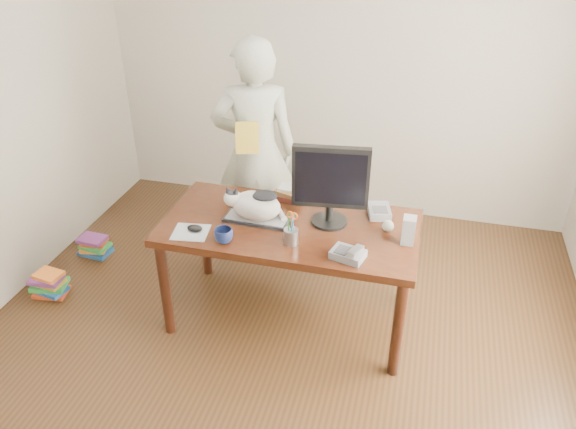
% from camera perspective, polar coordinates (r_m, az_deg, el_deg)
% --- Properties ---
extents(room, '(4.50, 4.50, 4.50)m').
position_cam_1_polar(room, '(2.72, -2.93, 3.37)').
color(room, black).
rests_on(room, ground).
extents(desk, '(1.60, 0.80, 0.75)m').
position_cam_1_polar(desk, '(3.66, 0.51, -2.35)').
color(desk, black).
rests_on(desk, ground).
extents(keyboard, '(0.42, 0.17, 0.02)m').
position_cam_1_polar(keyboard, '(3.55, -3.21, -0.49)').
color(keyboard, black).
rests_on(keyboard, desk).
extents(cat, '(0.40, 0.21, 0.23)m').
position_cam_1_polar(cat, '(3.50, -3.47, 1.04)').
color(cat, silver).
rests_on(cat, keyboard).
extents(monitor, '(0.47, 0.25, 0.53)m').
position_cam_1_polar(monitor, '(3.38, 4.34, 3.33)').
color(monitor, black).
rests_on(monitor, desk).
extents(pen_cup, '(0.11, 0.11, 0.22)m').
position_cam_1_polar(pen_cup, '(3.30, 0.32, -2.06)').
color(pen_cup, '#96969C').
rests_on(pen_cup, desk).
extents(mousepad, '(0.24, 0.22, 0.00)m').
position_cam_1_polar(mousepad, '(3.48, -9.85, -1.78)').
color(mousepad, silver).
rests_on(mousepad, desk).
extents(mouse, '(0.11, 0.08, 0.04)m').
position_cam_1_polar(mouse, '(3.48, -9.44, -1.37)').
color(mouse, black).
rests_on(mouse, mousepad).
extents(coffee_mug, '(0.15, 0.15, 0.09)m').
position_cam_1_polar(coffee_mug, '(3.34, -6.56, -2.14)').
color(coffee_mug, black).
rests_on(coffee_mug, desk).
extents(phone, '(0.21, 0.18, 0.08)m').
position_cam_1_polar(phone, '(3.21, 6.18, -3.99)').
color(phone, slate).
rests_on(phone, desk).
extents(speaker, '(0.08, 0.09, 0.17)m').
position_cam_1_polar(speaker, '(3.37, 12.17, -1.58)').
color(speaker, gray).
rests_on(speaker, desk).
extents(baseball, '(0.07, 0.07, 0.07)m').
position_cam_1_polar(baseball, '(3.48, 10.13, -1.15)').
color(baseball, beige).
rests_on(baseball, desk).
extents(book_stack, '(0.24, 0.20, 0.08)m').
position_cam_1_polar(book_stack, '(3.79, 0.33, 2.17)').
color(book_stack, '#4C1A14').
rests_on(book_stack, desk).
extents(calculator, '(0.18, 0.21, 0.06)m').
position_cam_1_polar(calculator, '(3.65, 9.24, 0.34)').
color(calculator, slate).
rests_on(calculator, desk).
extents(person, '(0.72, 0.58, 1.72)m').
position_cam_1_polar(person, '(4.21, -3.35, 6.30)').
color(person, silver).
rests_on(person, ground).
extents(held_book, '(0.18, 0.14, 0.23)m').
position_cam_1_polar(held_book, '(3.99, -4.18, 7.78)').
color(held_book, gold).
rests_on(held_book, person).
extents(book_pile_a, '(0.27, 0.22, 0.18)m').
position_cam_1_polar(book_pile_a, '(4.45, -23.07, -6.53)').
color(book_pile_a, '#BD3B1B').
rests_on(book_pile_a, ground).
extents(book_pile_b, '(0.26, 0.20, 0.15)m').
position_cam_1_polar(book_pile_b, '(4.80, -19.06, -3.01)').
color(book_pile_b, navy).
rests_on(book_pile_b, ground).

